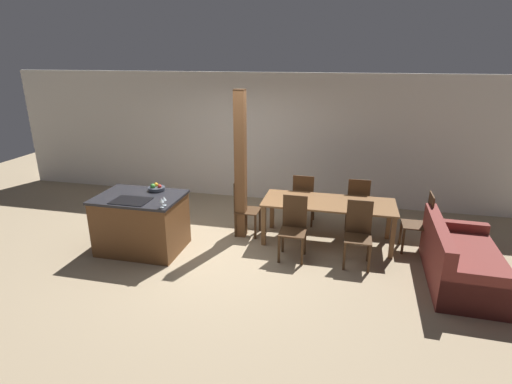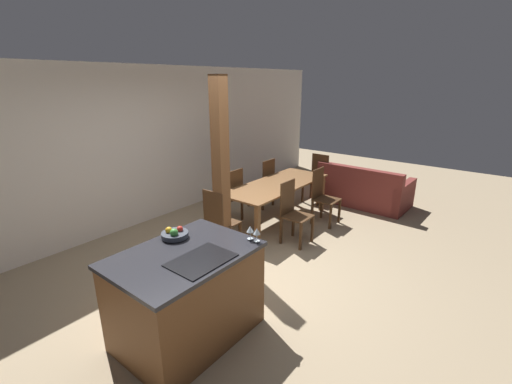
{
  "view_description": "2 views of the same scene",
  "coord_description": "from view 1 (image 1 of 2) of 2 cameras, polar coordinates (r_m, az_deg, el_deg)",
  "views": [
    {
      "loc": [
        1.98,
        -5.68,
        3.03
      ],
      "look_at": [
        0.6,
        0.2,
        0.95
      ],
      "focal_mm": 28.0,
      "sensor_mm": 36.0,
      "label": 1
    },
    {
      "loc": [
        -2.99,
        -2.62,
        2.45
      ],
      "look_at": [
        0.6,
        0.2,
        0.95
      ],
      "focal_mm": 24.0,
      "sensor_mm": 36.0,
      "label": 2
    }
  ],
  "objects": [
    {
      "name": "couch",
      "position": [
        6.32,
        27.24,
        -9.06
      ],
      "size": [
        0.98,
        1.75,
        0.83
      ],
      "rotation": [
        0.0,
        0.0,
        1.54
      ],
      "color": "maroon",
      "rests_on": "ground_plane"
    },
    {
      "name": "wine_glass_middle",
      "position": [
        5.98,
        -13.01,
        -0.96
      ],
      "size": [
        0.07,
        0.07,
        0.14
      ],
      "color": "silver",
      "rests_on": "kitchen_island"
    },
    {
      "name": "dining_chair_far_left",
      "position": [
        7.43,
        6.79,
        -0.98
      ],
      "size": [
        0.4,
        0.4,
        0.98
      ],
      "rotation": [
        0.0,
        0.0,
        3.14
      ],
      "color": "#472D19",
      "rests_on": "ground_plane"
    },
    {
      "name": "dining_chair_foot_end",
      "position": [
        6.9,
        22.49,
        -3.97
      ],
      "size": [
        0.4,
        0.4,
        0.98
      ],
      "rotation": [
        0.0,
        0.0,
        -1.57
      ],
      "color": "#472D19",
      "rests_on": "ground_plane"
    },
    {
      "name": "dining_chair_near_left",
      "position": [
        6.24,
        5.38,
        -4.94
      ],
      "size": [
        0.4,
        0.4,
        0.98
      ],
      "color": "#472D19",
      "rests_on": "ground_plane"
    },
    {
      "name": "dining_chair_head_end",
      "position": [
        7.0,
        -1.81,
        -2.12
      ],
      "size": [
        0.4,
        0.4,
        0.98
      ],
      "rotation": [
        0.0,
        0.0,
        1.57
      ],
      "color": "#472D19",
      "rests_on": "ground_plane"
    },
    {
      "name": "ground_plane",
      "position": [
        6.73,
        -5.42,
        -7.83
      ],
      "size": [
        16.0,
        16.0,
        0.0
      ],
      "primitive_type": "plane",
      "color": "#9E896B"
    },
    {
      "name": "wall_back",
      "position": [
        8.63,
        -0.31,
        7.79
      ],
      "size": [
        11.2,
        0.08,
        2.7
      ],
      "color": "silver",
      "rests_on": "ground_plane"
    },
    {
      "name": "wine_glass_near",
      "position": [
        5.91,
        -13.36,
        -1.23
      ],
      "size": [
        0.07,
        0.07,
        0.14
      ],
      "color": "silver",
      "rests_on": "kitchen_island"
    },
    {
      "name": "fruit_bowl",
      "position": [
        6.72,
        -14.05,
        0.59
      ],
      "size": [
        0.27,
        0.27,
        0.12
      ],
      "color": "#383D47",
      "rests_on": "kitchen_island"
    },
    {
      "name": "dining_chair_far_right",
      "position": [
        7.4,
        14.32,
        -1.55
      ],
      "size": [
        0.4,
        0.4,
        0.98
      ],
      "rotation": [
        0.0,
        0.0,
        3.14
      ],
      "color": "#472D19",
      "rests_on": "ground_plane"
    },
    {
      "name": "kitchen_island",
      "position": [
        6.71,
        -16.04,
        -4.25
      ],
      "size": [
        1.33,
        0.95,
        0.93
      ],
      "color": "brown",
      "rests_on": "ground_plane"
    },
    {
      "name": "dining_table",
      "position": [
        6.74,
        10.3,
        -2.07
      ],
      "size": [
        2.17,
        0.85,
        0.73
      ],
      "color": "brown",
      "rests_on": "ground_plane"
    },
    {
      "name": "dining_chair_near_right",
      "position": [
        6.2,
        14.39,
        -5.65
      ],
      "size": [
        0.4,
        0.4,
        0.98
      ],
      "color": "#472D19",
      "rests_on": "ground_plane"
    },
    {
      "name": "timber_post",
      "position": [
        6.69,
        -2.22,
        3.66
      ],
      "size": [
        0.18,
        0.18,
        2.52
      ],
      "color": "brown",
      "rests_on": "ground_plane"
    }
  ]
}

